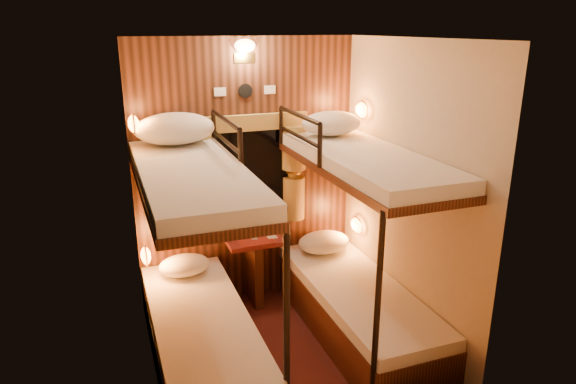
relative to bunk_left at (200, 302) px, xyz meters
name	(u,v)px	position (x,y,z in m)	size (l,w,h in m)	color
floor	(286,354)	(0.65, -0.07, -0.56)	(2.10, 2.10, 0.00)	#380F0F
ceiling	(286,38)	(0.65, -0.07, 1.84)	(2.10, 2.10, 0.00)	silver
wall_back	(246,174)	(0.65, 0.98, 0.64)	(2.40, 2.40, 0.00)	#C6B293
wall_front	(353,275)	(0.65, -1.12, 0.64)	(2.40, 2.40, 0.00)	#C6B293
wall_left	(143,230)	(-0.35, -0.07, 0.64)	(2.40, 2.40, 0.00)	#C6B293
wall_right	(406,197)	(1.65, -0.07, 0.64)	(2.40, 2.40, 0.00)	#C6B293
back_panel	(247,175)	(0.65, 0.97, 0.64)	(2.00, 0.03, 2.40)	black
bunk_left	(200,302)	(0.00, 0.00, 0.00)	(0.72, 1.90, 1.82)	black
bunk_right	(358,273)	(1.30, 0.00, 0.00)	(0.72, 1.90, 1.82)	black
window	(248,178)	(0.65, 0.94, 0.62)	(1.00, 0.12, 0.79)	black
curtains	(249,170)	(0.65, 0.90, 0.71)	(1.10, 0.22, 1.00)	olive
back_fixtures	(245,55)	(0.65, 0.93, 1.69)	(0.54, 0.09, 0.48)	black
reading_lamps	(258,180)	(0.65, 0.63, 0.68)	(2.00, 0.20, 1.25)	orange
table	(255,262)	(0.65, 0.78, -0.14)	(0.50, 0.34, 0.66)	#5C1715
bottle_left	(254,229)	(0.65, 0.77, 0.19)	(0.06, 0.06, 0.22)	#99BFE5
bottle_right	(262,225)	(0.73, 0.82, 0.19)	(0.07, 0.07, 0.24)	#99BFE5
sachet_a	(272,237)	(0.81, 0.74, 0.09)	(0.09, 0.06, 0.01)	silver
sachet_b	(253,234)	(0.67, 0.87, 0.09)	(0.08, 0.06, 0.01)	silver
pillow_lower_left	(184,265)	(0.00, 0.68, -0.02)	(0.43, 0.31, 0.17)	white
pillow_lower_right	(324,242)	(1.30, 0.69, -0.01)	(0.49, 0.35, 0.19)	white
pillow_upper_left	(175,129)	(0.00, 0.70, 1.15)	(0.63, 0.45, 0.25)	white
pillow_upper_right	(331,123)	(1.30, 0.59, 1.13)	(0.52, 0.37, 0.21)	white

